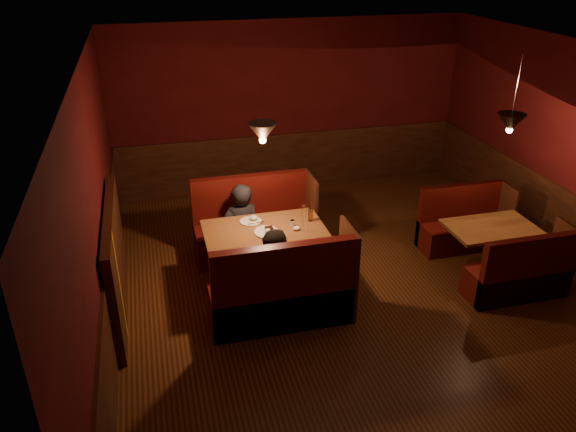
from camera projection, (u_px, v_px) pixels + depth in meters
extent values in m
cube|color=#412111|center=(360.00, 292.00, 7.14)|extent=(6.00, 7.00, 0.01)
cube|color=#36201A|center=(376.00, 59.00, 5.85)|extent=(6.00, 7.00, 0.01)
cube|color=#4F0E10|center=(290.00, 108.00, 9.54)|extent=(6.00, 0.01, 2.90)
cube|color=#4F0E10|center=(96.00, 216.00, 5.82)|extent=(0.01, 7.00, 2.90)
cube|color=black|center=(291.00, 161.00, 9.94)|extent=(6.00, 0.04, 1.00)
cube|color=black|center=(111.00, 292.00, 6.25)|extent=(0.04, 7.00, 1.00)
cube|color=black|center=(569.00, 230.00, 7.58)|extent=(0.04, 7.00, 1.00)
cube|color=black|center=(116.00, 261.00, 6.54)|extent=(0.10, 2.20, 1.30)
cube|color=gold|center=(120.00, 286.00, 6.08)|extent=(0.01, 0.12, 1.30)
cylinder|color=#333333|center=(262.00, 98.00, 6.21)|extent=(0.01, 0.01, 0.80)
cone|color=black|center=(263.00, 132.00, 6.38)|extent=(0.34, 0.34, 0.22)
sphere|color=#FFBF72|center=(263.00, 140.00, 6.42)|extent=(0.08, 0.08, 0.08)
cylinder|color=#333333|center=(517.00, 90.00, 6.54)|extent=(0.01, 0.01, 0.80)
cone|color=black|center=(511.00, 123.00, 6.72)|extent=(0.34, 0.34, 0.22)
sphere|color=#FFBF72|center=(509.00, 130.00, 6.76)|extent=(0.08, 0.08, 0.08)
cube|color=brown|center=(265.00, 231.00, 6.95)|extent=(1.50, 0.91, 0.05)
cylinder|color=black|center=(265.00, 259.00, 7.13)|extent=(0.15, 0.15, 0.75)
cylinder|color=black|center=(266.00, 283.00, 7.28)|extent=(0.60, 0.60, 0.04)
cylinder|color=silver|center=(267.00, 232.00, 6.85)|extent=(0.30, 0.30, 0.02)
cube|color=black|center=(269.00, 229.00, 6.87)|extent=(0.10, 0.09, 0.04)
ellipsoid|color=silver|center=(268.00, 231.00, 6.79)|extent=(0.08, 0.08, 0.06)
cube|color=tan|center=(281.00, 234.00, 6.74)|extent=(0.09, 0.06, 0.03)
cylinder|color=silver|center=(271.00, 236.00, 6.73)|extent=(0.10, 0.11, 0.01)
cylinder|color=silver|center=(251.00, 221.00, 7.11)|extent=(0.28, 0.28, 0.02)
ellipsoid|color=beige|center=(254.00, 218.00, 7.12)|extent=(0.11, 0.11, 0.06)
cube|color=silver|center=(256.00, 223.00, 7.05)|extent=(0.21, 0.03, 0.00)
cylinder|color=white|center=(292.00, 223.00, 6.98)|extent=(0.06, 0.06, 0.09)
cylinder|color=white|center=(304.00, 211.00, 7.21)|extent=(0.08, 0.08, 0.16)
cylinder|color=white|center=(305.00, 225.00, 6.85)|extent=(0.08, 0.08, 0.16)
cylinder|color=#47230F|center=(311.00, 215.00, 7.11)|extent=(0.06, 0.06, 0.17)
cylinder|color=#47230F|center=(311.00, 206.00, 7.06)|extent=(0.03, 0.03, 0.08)
ellipsoid|color=white|center=(297.00, 228.00, 6.91)|extent=(0.12, 0.11, 0.05)
cube|color=#3D0E0E|center=(253.00, 240.00, 7.86)|extent=(1.61, 0.59, 0.48)
cube|color=#3D0E0E|center=(250.00, 212.00, 7.92)|extent=(1.61, 0.13, 1.13)
cube|color=black|center=(310.00, 213.00, 7.90)|extent=(0.04, 0.59, 1.13)
cube|color=#3D0E0E|center=(280.00, 302.00, 6.51)|extent=(1.61, 0.59, 0.48)
cube|color=#3D0E0E|center=(284.00, 290.00, 6.17)|extent=(1.61, 0.13, 1.13)
cube|color=black|center=(348.00, 269.00, 6.55)|extent=(0.04, 0.59, 1.13)
cube|color=brown|center=(491.00, 228.00, 7.35)|extent=(1.15, 0.74, 0.04)
cylinder|color=black|center=(488.00, 249.00, 7.50)|extent=(0.12, 0.12, 0.61)
cylinder|color=black|center=(484.00, 268.00, 7.62)|extent=(0.49, 0.49, 0.03)
cube|color=#3D0E0E|center=(462.00, 235.00, 8.09)|extent=(1.24, 0.48, 0.39)
cube|color=#3D0E0E|center=(458.00, 213.00, 8.14)|extent=(1.24, 0.10, 0.91)
cube|color=black|center=(504.00, 214.00, 8.12)|extent=(0.03, 0.48, 0.91)
cube|color=#3D0E0E|center=(514.00, 281.00, 7.00)|extent=(1.24, 0.48, 0.39)
cube|color=#3D0E0E|center=(528.00, 271.00, 6.72)|extent=(1.24, 0.10, 0.91)
cube|color=black|center=(563.00, 257.00, 7.03)|extent=(0.03, 0.48, 0.91)
imported|color=black|center=(240.00, 212.00, 7.50)|extent=(0.59, 0.43, 1.50)
imported|color=black|center=(278.00, 261.00, 6.41)|extent=(0.84, 0.75, 1.44)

